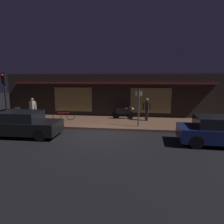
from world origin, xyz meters
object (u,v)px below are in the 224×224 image
Objects in this scene: motorcycle at (124,112)px; parked_car_far at (221,131)px; person_photographer at (33,108)px; trash_bin at (17,114)px; bicycle_parked at (64,115)px; person_bystander at (147,109)px; traffic_light_pole at (5,91)px; parked_car_near at (23,124)px; sign_post at (139,106)px.

parked_car_far reaches higher than motorcycle.
person_photographer is 1.80× the size of trash_bin.
person_bystander reaches higher than bicycle_parked.
motorcycle is at bearing 10.73° from trash_bin.
bicycle_parked is at bearing 38.84° from traffic_light_pole.
person_photographer reaches higher than motorcycle.
motorcycle is 4.55m from bicycle_parked.
trash_bin is at bearing -173.81° from person_bystander.
parked_car_far is (10.52, -0.14, 0.00)m from parked_car_near.
person_bystander reaches higher than parked_car_far.
traffic_light_pole is at bearing -141.16° from bicycle_parked.
person_bystander is 9.65m from traffic_light_pole.
motorcycle is at bearing 11.71° from person_photographer.
parked_car_near is (-7.11, -4.46, -0.32)m from person_bystander.
sign_post is (5.55, -1.23, 1.00)m from bicycle_parked.
motorcycle is 8.05m from trash_bin.
motorcycle is 1.02× the size of person_bystander.
sign_post is at bearing -5.41° from trash_bin.
parked_car_far is at bearing -22.30° from bicycle_parked.
person_photographer is at bearing 5.25° from trash_bin.
bicycle_parked is at bearing 167.51° from sign_post.
traffic_light_pole reaches higher than bicycle_parked.
traffic_light_pole is 0.87× the size of parked_car_near.
traffic_light_pole reaches higher than parked_car_near.
motorcycle is 8.29m from traffic_light_pole.
trash_bin is at bearing 174.59° from sign_post.
parked_car_far is at bearing -53.41° from person_bystander.
parked_car_near is at bearing -137.54° from motorcycle.
traffic_light_pole reaches higher than parked_car_far.
bicycle_parked is 1.77× the size of trash_bin.
sign_post is at bearing -12.49° from bicycle_parked.
sign_post is 8.58m from traffic_light_pole.
bicycle_parked is 0.98× the size of person_photographer.
motorcycle is 1.04× the size of bicycle_parked.
parked_car_near reaches higher than motorcycle.
traffic_light_pole reaches higher than person_photographer.
person_photographer is 1.29m from trash_bin.
parked_car_far is at bearing -7.25° from traffic_light_pole.
sign_post is at bearing -107.60° from person_bystander.
parked_car_near is at bearing -69.43° from person_photographer.
sign_post reaches higher than parked_car_near.
person_bystander is at bearing 32.10° from parked_car_near.
traffic_light_pole is (-0.62, -2.08, 1.45)m from person_photographer.
traffic_light_pole is (-8.45, -1.11, 0.97)m from sign_post.
sign_post is at bearing -7.06° from person_photographer.
sign_post is 7.03m from parked_car_near.
motorcycle is at bearing 115.79° from sign_post.
person_photographer reaches higher than parked_car_near.
parked_car_far is at bearing -33.85° from sign_post.
trash_bin is at bearing 126.68° from parked_car_near.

